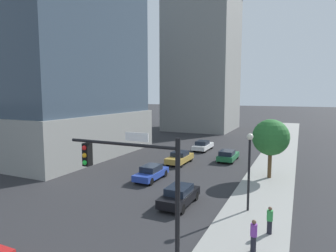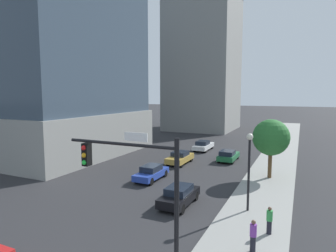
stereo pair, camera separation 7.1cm
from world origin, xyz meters
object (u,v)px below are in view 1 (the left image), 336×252
at_px(traffic_light_pole, 136,179).
at_px(car_white, 203,145).
at_px(pedestrian_purple_shirt, 254,235).
at_px(street_lamp, 249,160).
at_px(pedestrian_green_shirt, 270,220).
at_px(car_green, 228,155).
at_px(street_tree, 271,137).
at_px(car_gold, 180,157).
at_px(car_blue, 151,173).
at_px(car_black, 179,195).
at_px(construction_building, 203,49).

relative_size(traffic_light_pole, car_white, 1.36).
xyz_separation_m(car_white, pedestrian_purple_shirt, (10.74, -25.08, 0.28)).
xyz_separation_m(street_lamp, pedestrian_green_shirt, (1.68, -2.91, -2.73)).
height_order(car_green, pedestrian_purple_shirt, pedestrian_purple_shirt).
distance_m(street_tree, car_green, 8.54).
distance_m(car_gold, car_white, 8.80).
distance_m(traffic_light_pole, car_gold, 21.78).
bearing_deg(pedestrian_purple_shirt, car_blue, 139.47).
bearing_deg(car_gold, pedestrian_purple_shirt, -56.57).
bearing_deg(car_black, car_blue, 135.76).
relative_size(street_tree, car_white, 1.20).
height_order(street_tree, car_gold, street_tree).
relative_size(traffic_light_pole, pedestrian_purple_shirt, 3.80).
xyz_separation_m(construction_building, car_green, (12.96, -29.72, -17.45)).
height_order(street_tree, car_white, street_tree).
height_order(car_green, pedestrian_green_shirt, pedestrian_green_shirt).
bearing_deg(car_gold, car_white, 90.00).
bearing_deg(car_white, pedestrian_purple_shirt, -66.81).
distance_m(construction_building, pedestrian_green_shirt, 53.94).
relative_size(traffic_light_pole, car_gold, 1.41).
bearing_deg(car_white, car_black, -76.83).
distance_m(traffic_light_pole, pedestrian_green_shirt, 8.88).
height_order(construction_building, pedestrian_purple_shirt, construction_building).
distance_m(car_green, car_gold, 6.03).
xyz_separation_m(street_tree, car_gold, (-10.15, 2.15, -3.30)).
bearing_deg(car_gold, car_black, -67.77).
distance_m(street_tree, car_black, 11.50).
xyz_separation_m(street_lamp, car_gold, (-9.61, 11.03, -2.96)).
distance_m(traffic_light_pole, car_white, 30.20).
height_order(car_blue, car_white, car_white).
bearing_deg(car_green, car_gold, -143.00).
bearing_deg(street_lamp, car_green, 108.11).
xyz_separation_m(construction_building, street_lamp, (17.75, -44.38, -14.45)).
bearing_deg(car_blue, car_gold, 90.00).
bearing_deg(construction_building, car_gold, -76.28).
relative_size(street_lamp, street_tree, 0.95).
bearing_deg(traffic_light_pole, pedestrian_green_shirt, 53.21).
xyz_separation_m(car_black, car_white, (-4.82, 20.58, -0.02)).
bearing_deg(traffic_light_pole, car_gold, 107.43).
bearing_deg(pedestrian_purple_shirt, traffic_light_pole, -135.92).
xyz_separation_m(car_black, pedestrian_green_shirt, (6.48, -2.16, 0.23)).
distance_m(car_gold, car_blue, 7.09).
bearing_deg(car_black, car_white, 103.17).
bearing_deg(construction_building, street_lamp, -68.20).
bearing_deg(car_green, pedestrian_purple_shirt, -73.42).
distance_m(street_lamp, car_white, 22.24).
bearing_deg(construction_building, car_white, -71.65).
bearing_deg(street_tree, car_white, 132.84).
bearing_deg(construction_building, pedestrian_purple_shirt, -69.17).
bearing_deg(street_tree, pedestrian_purple_shirt, -87.60).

